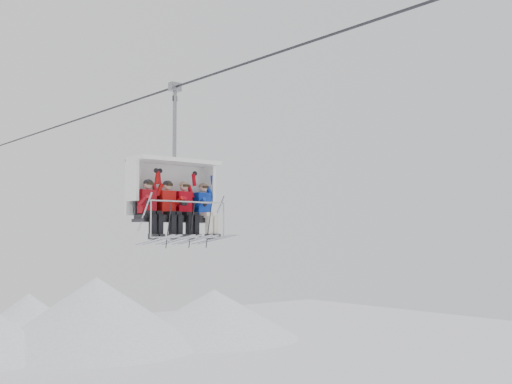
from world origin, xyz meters
TOP-DOWN VIEW (x-y plane):
  - haul_cable at (0.00, 0.00)m, footprint 0.06×50.00m
  - chairlift_carrier at (0.00, 3.39)m, footprint 2.32×1.17m
  - skier_far_left at (-0.81, 3.09)m, footprint 0.40×1.69m
  - skier_center_left at (-0.25, 3.09)m, footprint 0.40×1.69m
  - skier_center_right at (0.23, 3.09)m, footprint 0.40×1.69m
  - skier_far_right at (0.83, 3.09)m, footprint 0.39×1.69m

SIDE VIEW (x-z plane):
  - skier_far_right at x=0.83m, z-range 9.41..10.98m
  - skier_far_left at x=-0.81m, z-range 9.40..10.99m
  - skier_center_left at x=-0.25m, z-range 9.40..10.99m
  - skier_center_right at x=0.23m, z-range 9.40..10.99m
  - chairlift_carrier at x=0.00m, z-range 8.67..12.65m
  - haul_cable at x=0.00m, z-range 13.27..13.33m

